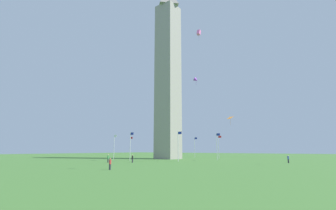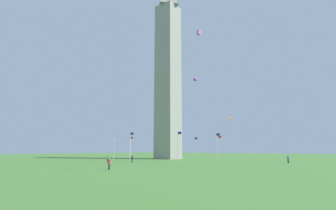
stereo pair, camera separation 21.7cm
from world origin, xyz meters
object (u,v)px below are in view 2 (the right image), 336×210
object	(u,v)px
obelisk_monument	(168,69)
person_red_shirt	(109,164)
flagpole_ne	(219,146)
kite_pink_box	(199,32)
flagpole_se	(162,146)
person_blue_shirt	(288,159)
flagpole_w	(130,145)
kite_purple_delta	(196,80)
flagpole_s	(130,146)
flagpole_e	(195,146)
flagpole_n	(217,145)
person_green_shirt	(108,158)
person_black_shirt	(132,159)
flagpole_nw	(178,145)
kite_orange_diamond	(230,118)
flagpole_sw	(114,145)

from	to	relation	value
obelisk_monument	person_red_shirt	world-z (taller)	obelisk_monument
flagpole_ne	kite_pink_box	distance (m)	36.38
flagpole_se	person_blue_shirt	xyz separation A→B (m)	(46.37, -15.48, -3.21)
flagpole_w	kite_purple_delta	size ratio (longest dim) A/B	3.34
flagpole_ne	person_red_shirt	world-z (taller)	flagpole_ne
flagpole_s	flagpole_w	world-z (taller)	same
flagpole_e	kite_pink_box	xyz separation A→B (m)	(17.20, -26.50, 28.68)
flagpole_e	person_blue_shirt	size ratio (longest dim) A/B	4.32
flagpole_n	person_green_shirt	size ratio (longest dim) A/B	4.12
person_black_shirt	person_blue_shirt	world-z (taller)	person_black_shirt
person_red_shirt	person_blue_shirt	size ratio (longest dim) A/B	0.96
flagpole_ne	flagpole_e	world-z (taller)	same
flagpole_nw	person_red_shirt	bearing A→B (deg)	-77.24
flagpole_e	kite_purple_delta	bearing A→B (deg)	-58.45
kite_pink_box	kite_orange_diamond	bearing A→B (deg)	63.95
flagpole_nw	kite_orange_diamond	xyz separation A→B (m)	(9.63, 10.01, 6.90)
flagpole_ne	flagpole_s	xyz separation A→B (m)	(-28.15, -11.66, 0.00)
person_red_shirt	person_green_shirt	bearing A→B (deg)	11.73
flagpole_se	person_red_shirt	distance (m)	57.91
flagpole_ne	person_green_shirt	world-z (taller)	flagpole_ne
person_black_shirt	kite_orange_diamond	distance (m)	27.29
flagpole_n	flagpole_s	distance (m)	32.98
flagpole_se	flagpole_nw	xyz separation A→B (m)	(23.32, -23.32, 0.00)
flagpole_n	person_black_shirt	xyz separation A→B (m)	(-10.05, -22.19, -3.19)
flagpole_ne	flagpole_sw	size ratio (longest dim) A/B	1.00
obelisk_monument	flagpole_s	xyz separation A→B (m)	(-16.42, 0.00, -25.07)
obelisk_monument	flagpole_sw	size ratio (longest dim) A/B	7.92
kite_purple_delta	person_red_shirt	bearing A→B (deg)	-83.50
person_red_shirt	person_green_shirt	size ratio (longest dim) A/B	0.92
obelisk_monument	flagpole_se	world-z (taller)	obelisk_monument
flagpole_ne	person_black_shirt	bearing A→B (deg)	-98.76
flagpole_e	flagpole_nw	xyz separation A→B (m)	(11.66, -28.15, 0.00)
obelisk_monument	kite_purple_delta	world-z (taller)	obelisk_monument
flagpole_n	person_red_shirt	bearing A→B (deg)	-88.23
person_green_shirt	flagpole_ne	bearing A→B (deg)	-52.62
flagpole_e	kite_orange_diamond	xyz separation A→B (m)	(21.29, -18.14, 6.90)
flagpole_sw	kite_orange_diamond	world-z (taller)	kite_orange_diamond
kite_orange_diamond	flagpole_ne	bearing A→B (deg)	125.89
flagpole_nw	person_green_shirt	world-z (taller)	flagpole_nw
person_red_shirt	flagpole_s	bearing A→B (deg)	2.90
flagpole_n	flagpole_w	distance (m)	23.32
person_red_shirt	person_black_shirt	size ratio (longest dim) A/B	0.94
flagpole_s	kite_purple_delta	size ratio (longest dim) A/B	3.34
flagpole_nw	kite_pink_box	bearing A→B (deg)	16.54
flagpole_n	person_blue_shirt	xyz separation A→B (m)	(18.23, -3.82, -3.21)
person_red_shirt	kite_orange_diamond	world-z (taller)	kite_orange_diamond
flagpole_sw	person_green_shirt	bearing A→B (deg)	-45.20
person_red_shirt	flagpole_sw	bearing A→B (deg)	8.96
flagpole_w	person_green_shirt	xyz separation A→B (m)	(1.56, -8.48, -3.17)
flagpole_s	flagpole_sw	size ratio (longest dim) A/B	1.00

